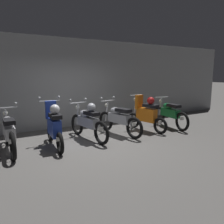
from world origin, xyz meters
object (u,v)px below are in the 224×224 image
object	(u,v)px
motorbike_slot_2	(54,126)
motorbike_slot_3	(88,121)
motorbike_slot_1	(9,132)
motorbike_slot_5	(146,114)
motorbike_slot_4	(119,119)
motorbike_slot_6	(170,113)

from	to	relation	value
motorbike_slot_2	motorbike_slot_3	distance (m)	1.06
motorbike_slot_1	motorbike_slot_2	size ratio (longest dim) A/B	1.16
motorbike_slot_1	motorbike_slot_3	bearing A→B (deg)	-1.21
motorbike_slot_1	motorbike_slot_5	xyz separation A→B (m)	(4.18, -0.10, 0.07)
motorbike_slot_3	motorbike_slot_5	size ratio (longest dim) A/B	1.16
motorbike_slot_4	motorbike_slot_6	world-z (taller)	motorbike_slot_4
motorbike_slot_3	motorbike_slot_6	world-z (taller)	motorbike_slot_3
motorbike_slot_2	motorbike_slot_3	size ratio (longest dim) A/B	0.87
motorbike_slot_1	motorbike_slot_4	xyz separation A→B (m)	(3.13, -0.05, 0.00)
motorbike_slot_6	motorbike_slot_2	bearing A→B (deg)	-178.61
motorbike_slot_1	motorbike_slot_5	bearing A→B (deg)	-1.44
motorbike_slot_2	motorbike_slot_6	distance (m)	4.18
motorbike_slot_2	motorbike_slot_5	world-z (taller)	motorbike_slot_2
motorbike_slot_4	motorbike_slot_6	distance (m)	2.10
motorbike_slot_1	motorbike_slot_4	bearing A→B (deg)	-0.91
motorbike_slot_3	motorbike_slot_2	bearing A→B (deg)	-169.74
motorbike_slot_5	motorbike_slot_6	world-z (taller)	motorbike_slot_5
motorbike_slot_3	motorbike_slot_4	xyz separation A→B (m)	(1.04, -0.01, -0.04)
motorbike_slot_1	motorbike_slot_2	distance (m)	1.07
motorbike_slot_1	motorbike_slot_4	distance (m)	3.13
motorbike_slot_3	motorbike_slot_6	distance (m)	3.14
motorbike_slot_3	motorbike_slot_5	world-z (taller)	motorbike_slot_5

